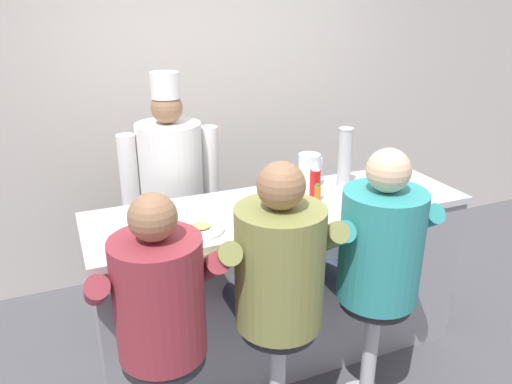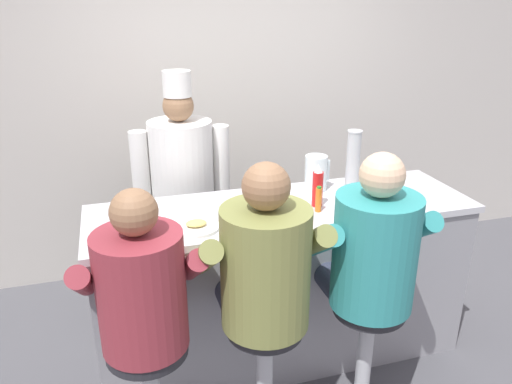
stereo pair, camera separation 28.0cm
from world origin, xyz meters
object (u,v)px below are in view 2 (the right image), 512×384
Objects in this scene: cup_stack_steel at (353,161)px; diner_seated_teal at (370,259)px; ketchup_bottle_red at (318,186)px; cereal_bowl at (120,236)px; hot_sauce_bottle_orange at (319,199)px; cook_in_whites_near at (183,185)px; coffee_mug_tan at (243,208)px; diner_seated_olive at (263,275)px; mustard_bottle_yellow at (382,196)px; breakfast_plate at (196,226)px; diner_seated_maroon at (142,300)px; water_pitcher_clear at (316,173)px.

cup_stack_steel is 0.81m from diner_seated_teal.
cup_stack_steel reaches higher than ketchup_bottle_red.
cereal_bowl is at bearing -172.64° from ketchup_bottle_red.
hot_sauce_bottle_orange is 0.09× the size of cook_in_whites_near.
coffee_mug_tan is 0.80m from cup_stack_steel.
diner_seated_olive is 1.00× the size of diner_seated_teal.
cereal_bowl is 1.49m from cup_stack_steel.
cereal_bowl is at bearing -115.83° from cook_in_whites_near.
cup_stack_steel is (0.01, 0.38, 0.09)m from mustard_bottle_yellow.
diner_seated_teal reaches higher than coffee_mug_tan.
cook_in_whites_near is at bearing 134.84° from mustard_bottle_yellow.
diner_seated_maroon reaches higher than breakfast_plate.
coffee_mug_tan is 0.82m from diner_seated_maroon.
cup_stack_steel reaches higher than mustard_bottle_yellow.
breakfast_plate is at bearing -177.37° from hot_sauce_bottle_orange.
diner_seated_maroon is 0.96× the size of diner_seated_olive.
ketchup_bottle_red is 0.46m from coffee_mug_tan.
cereal_bowl is at bearing 147.59° from diner_seated_olive.
mustard_bottle_yellow is 0.13× the size of cook_in_whites_near.
hot_sauce_bottle_orange is (-0.33, 0.12, -0.03)m from mustard_bottle_yellow.
coffee_mug_tan reaches higher than cereal_bowl.
ketchup_bottle_red is at bearing -149.60° from cup_stack_steel.
hot_sauce_bottle_orange is at bearing 3.47° from cereal_bowl.
coffee_mug_tan is at bearing 20.28° from breakfast_plate.
diner_seated_teal is (-0.03, -0.79, -0.19)m from water_pitcher_clear.
ketchup_bottle_red is 0.36m from mustard_bottle_yellow.
cup_stack_steel is 1.58m from diner_seated_maroon.
cook_in_whites_near is (-0.68, 0.79, -0.20)m from ketchup_bottle_red.
mustard_bottle_yellow is 1.40m from cook_in_whites_near.
cereal_bowl is at bearing -176.53° from hot_sauce_bottle_orange.
ketchup_bottle_red is 0.17× the size of diner_seated_olive.
hot_sauce_bottle_orange is 0.35m from water_pitcher_clear.
diner_seated_olive is at bearing -135.48° from hot_sauce_bottle_orange.
ketchup_bottle_red reaches higher than coffee_mug_tan.
breakfast_plate is at bearing 151.49° from diner_seated_teal.
diner_seated_olive is (-0.50, -0.54, -0.19)m from ketchup_bottle_red.
breakfast_plate is at bearing -171.40° from ketchup_bottle_red.
water_pitcher_clear is at bearing 23.38° from breakfast_plate.
cereal_bowl is at bearing 161.45° from diner_seated_teal.
diner_seated_maroon is (0.07, -0.40, -0.13)m from cereal_bowl.
water_pitcher_clear reaches higher than hot_sauce_bottle_orange.
hot_sauce_bottle_orange is at bearing -142.25° from cup_stack_steel.
water_pitcher_clear reaches higher than coffee_mug_tan.
diner_seated_maroon is 0.96× the size of diner_seated_teal.
ketchup_bottle_red is 1.18× the size of mustard_bottle_yellow.
coffee_mug_tan is (-0.55, -0.25, -0.07)m from water_pitcher_clear.
diner_seated_olive is (-0.81, -0.73, -0.26)m from cup_stack_steel.
ketchup_bottle_red reaches higher than cereal_bowl.
cook_in_whites_near is (-0.65, 0.86, -0.15)m from hot_sauce_bottle_orange.
diner_seated_maroon is (-1.15, -0.79, -0.21)m from water_pitcher_clear.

